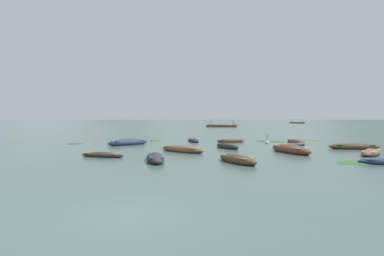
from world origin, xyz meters
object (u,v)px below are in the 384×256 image
object	(u,v)px
rowboat_1	(296,142)
rowboat_11	(354,147)
rowboat_12	(294,145)
rowboat_9	(155,158)
rowboat_5	(128,142)
ferry_0	(297,123)
rowboat_2	(290,149)
ferry_1	(222,126)
rowboat_7	(182,149)
rowboat_10	(371,153)
rowboat_13	(237,159)
mooring_buoy	(267,142)
rowboat_3	(227,146)
rowboat_4	(102,155)
rowboat_6	(231,141)
rowboat_0	(193,140)

from	to	relation	value
rowboat_1	rowboat_11	xyz separation A→B (m)	(3.40, -5.77, 0.03)
rowboat_12	rowboat_9	bearing A→B (deg)	-136.53
rowboat_5	ferry_0	size ratio (longest dim) A/B	0.50
rowboat_2	ferry_1	xyz separation A→B (m)	(-2.94, 72.25, 0.20)
rowboat_11	rowboat_12	world-z (taller)	rowboat_11
rowboat_5	rowboat_7	xyz separation A→B (m)	(6.11, -5.97, -0.04)
rowboat_9	rowboat_10	size ratio (longest dim) A/B	1.11
rowboat_7	rowboat_10	distance (m)	13.93
rowboat_12	ferry_1	xyz separation A→B (m)	(-4.67, 66.74, 0.31)
rowboat_13	ferry_1	world-z (taller)	ferry_1
rowboat_9	rowboat_13	xyz separation A→B (m)	(5.03, -0.38, 0.01)
rowboat_9	rowboat_13	size ratio (longest dim) A/B	1.12
rowboat_12	mooring_buoy	size ratio (longest dim) A/B	2.72
rowboat_3	ferry_1	distance (m)	69.22
rowboat_4	rowboat_7	world-z (taller)	rowboat_7
rowboat_7	rowboat_12	xyz separation A→B (m)	(10.19, 5.59, -0.07)
rowboat_1	rowboat_10	world-z (taller)	rowboat_1
rowboat_2	mooring_buoy	world-z (taller)	mooring_buoy
ferry_1	mooring_buoy	xyz separation A→B (m)	(2.71, -63.73, -0.34)
rowboat_5	rowboat_10	world-z (taller)	rowboat_5
rowboat_4	rowboat_13	xyz separation A→B (m)	(9.05, -2.07, 0.06)
rowboat_5	ferry_0	world-z (taller)	ferry_0
rowboat_3	ferry_0	size ratio (longest dim) A/B	0.38
rowboat_3	rowboat_7	bearing A→B (deg)	-139.98
rowboat_3	mooring_buoy	xyz separation A→B (m)	(4.49, 5.46, -0.09)
rowboat_7	rowboat_13	size ratio (longest dim) A/B	1.19
rowboat_7	rowboat_12	bearing A→B (deg)	28.76
rowboat_4	ferry_0	distance (m)	171.00
rowboat_6	rowboat_7	size ratio (longest dim) A/B	0.80
rowboat_3	rowboat_12	xyz separation A→B (m)	(6.45, 2.45, -0.06)
rowboat_13	ferry_0	xyz separation A→B (m)	(49.34, 162.80, 0.25)
rowboat_6	rowboat_13	distance (m)	15.51
rowboat_5	rowboat_12	world-z (taller)	rowboat_5
rowboat_6	rowboat_10	xyz separation A→B (m)	(9.43, -11.02, -0.02)
rowboat_0	rowboat_6	world-z (taller)	rowboat_6
rowboat_3	rowboat_1	bearing A→B (deg)	37.89
rowboat_1	rowboat_4	bearing A→B (deg)	-142.82
rowboat_11	ferry_1	world-z (taller)	ferry_1
rowboat_11	rowboat_12	distance (m)	5.10
ferry_0	rowboat_0	bearing A→B (deg)	-109.81
rowboat_4	ferry_0	size ratio (longest dim) A/B	0.40
rowboat_2	rowboat_11	bearing A→B (deg)	27.01
rowboat_10	rowboat_11	distance (m)	4.41
rowboat_12	ferry_0	size ratio (longest dim) A/B	0.35
rowboat_10	rowboat_6	bearing A→B (deg)	130.57
rowboat_2	rowboat_3	size ratio (longest dim) A/B	1.46
rowboat_4	mooring_buoy	xyz separation A→B (m)	(13.39, 12.06, -0.03)
rowboat_7	rowboat_13	distance (m)	6.77
rowboat_11	rowboat_0	bearing A→B (deg)	154.42
rowboat_0	rowboat_1	world-z (taller)	rowboat_1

